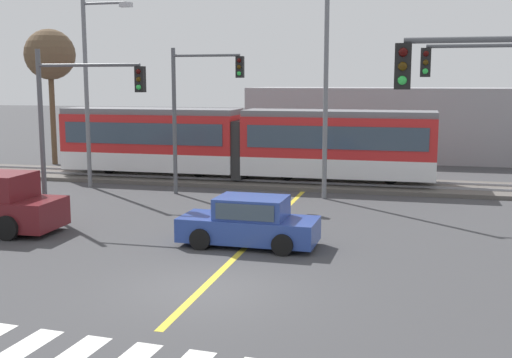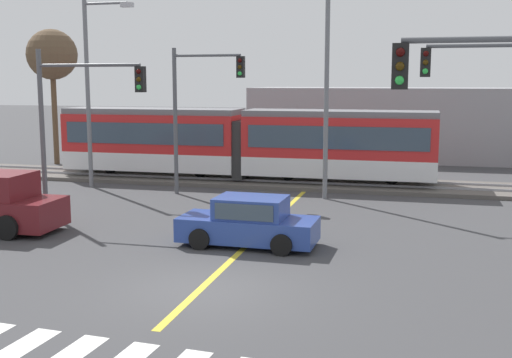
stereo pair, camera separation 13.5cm
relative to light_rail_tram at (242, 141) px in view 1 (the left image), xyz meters
The scene contains 14 objects.
ground_plane 16.58m from the light_rail_tram, 78.04° to the right, with size 200.00×200.00×0.00m, color #3D3D3F.
track_bed 3.93m from the light_rail_tram, ahead, with size 120.00×4.00×0.18m, color #56514C.
rail_near 3.93m from the light_rail_tram, 11.82° to the right, with size 120.00×0.08×0.10m, color #939399.
rail_far 3.93m from the light_rail_tram, 12.02° to the left, with size 120.00×0.08×0.10m, color #939399.
light_rail_tram is the anchor object (origin of this frame).
lane_centre_line 11.17m from the light_rail_tram, 71.91° to the right, with size 0.20×16.89×0.01m, color gold.
sedan_crossing 12.40m from the light_rail_tram, 73.70° to the right, with size 4.24×1.99×1.52m.
traffic_light_mid_right 14.64m from the light_rail_tram, 39.54° to the right, with size 4.25×0.38×6.63m.
traffic_light_mid_left 10.22m from the light_rail_tram, 111.72° to the right, with size 4.25×0.38×6.15m.
traffic_light_far_left 4.52m from the light_rail_tram, 104.63° to the right, with size 3.25×0.38×6.40m.
street_lamp_west 7.69m from the light_rail_tram, 154.39° to the right, with size 2.51×0.28×8.66m.
street_lamp_centre 6.69m from the light_rail_tram, 35.47° to the right, with size 2.38×0.28×9.26m.
bare_tree_far_west 14.14m from the light_rail_tram, 162.71° to the left, with size 2.96×2.96×8.01m.
building_backdrop_far 14.45m from the light_rail_tram, 55.86° to the left, with size 20.77×6.00×4.54m, color gray.
Camera 1 is at (4.91, -14.25, 5.03)m, focal length 45.00 mm.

